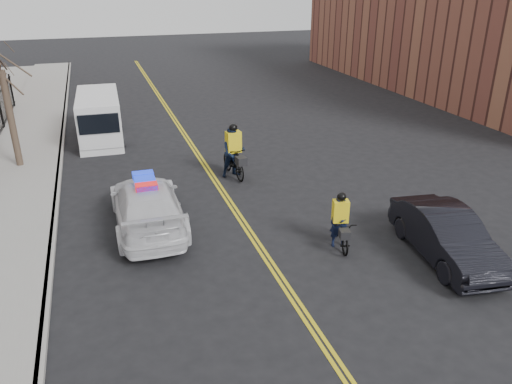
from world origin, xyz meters
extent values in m
plane|color=black|center=(0.00, 0.00, 0.00)|extent=(120.00, 120.00, 0.00)
cube|color=gold|center=(-0.08, 8.00, 0.01)|extent=(0.10, 60.00, 0.01)
cube|color=gold|center=(0.08, 8.00, 0.01)|extent=(0.10, 60.00, 0.01)
cube|color=gray|center=(-7.50, 8.00, 0.07)|extent=(3.00, 60.00, 0.15)
cube|color=gray|center=(-6.00, 8.00, 0.07)|extent=(0.20, 60.00, 0.15)
cube|color=brown|center=(22.00, 18.00, 5.50)|extent=(12.00, 30.00, 11.00)
cylinder|color=#3D2D24|center=(-7.60, 10.00, 2.15)|extent=(0.28, 0.28, 4.00)
imported|color=silver|center=(-3.03, 2.79, 0.78)|extent=(2.22, 5.37, 1.55)
cube|color=#0C26CC|center=(-3.03, 2.79, 1.63)|extent=(0.66, 1.43, 0.16)
imported|color=black|center=(4.94, -1.86, 0.73)|extent=(2.07, 4.57, 1.45)
cube|color=silver|center=(-4.10, 13.18, 1.13)|extent=(2.12, 5.35, 2.25)
cube|color=silver|center=(-4.17, 10.87, 0.93)|extent=(1.93, 0.84, 1.18)
cube|color=black|center=(-4.18, 10.48, 1.52)|extent=(1.77, 0.15, 0.88)
cylinder|color=black|center=(-5.08, 11.64, 0.34)|extent=(0.27, 0.69, 0.69)
cylinder|color=black|center=(-3.21, 11.58, 0.34)|extent=(0.27, 0.69, 0.69)
cylinder|color=black|center=(-4.98, 14.77, 0.34)|extent=(0.27, 0.69, 0.69)
cylinder|color=black|center=(-3.12, 14.72, 0.34)|extent=(0.27, 0.69, 0.69)
imported|color=black|center=(2.33, -0.28, 0.47)|extent=(1.03, 1.90, 0.95)
imported|color=black|center=(2.33, -0.28, 0.81)|extent=(0.67, 0.52, 1.62)
cube|color=yellow|center=(2.33, -0.28, 1.17)|extent=(0.52, 0.41, 0.68)
sphere|color=black|center=(2.33, -0.28, 1.63)|extent=(0.27, 0.27, 0.27)
cube|color=black|center=(2.18, -0.89, 0.73)|extent=(0.36, 0.40, 0.25)
imported|color=black|center=(0.86, 6.25, 0.66)|extent=(0.85, 2.25, 1.32)
imported|color=black|center=(0.86, 6.25, 1.02)|extent=(1.07, 0.87, 2.04)
cube|color=yellow|center=(0.86, 6.25, 1.47)|extent=(0.62, 0.46, 0.86)
sphere|color=black|center=(0.86, 6.25, 2.05)|extent=(0.34, 0.34, 0.34)
cube|color=black|center=(0.94, 5.46, 0.93)|extent=(0.41, 0.46, 0.32)
camera|label=1|loc=(-4.21, -12.20, 7.62)|focal=35.00mm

